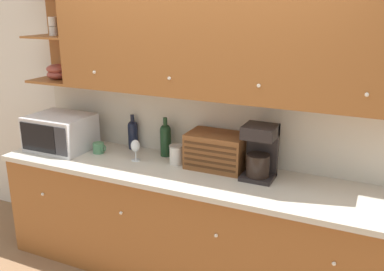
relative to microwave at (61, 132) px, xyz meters
name	(u,v)px	position (x,y,z in m)	size (l,w,h in m)	color
ground_plane	(203,252)	(1.20, 0.33, -1.05)	(24.00, 24.00, 0.00)	#896647
wall_back	(206,109)	(1.20, 0.36, 0.25)	(5.45, 0.06, 2.60)	silver
counter_unit	(187,224)	(1.20, 0.00, -0.60)	(3.07, 0.69, 0.90)	#935628
backsplash_panel	(204,125)	(1.20, 0.32, 0.13)	(3.05, 0.01, 0.56)	beige
upper_cabinets	(217,42)	(1.37, 0.16, 0.80)	(3.05, 0.37, 0.80)	#935628
microwave	(61,132)	(0.00, 0.00, 0.00)	(0.51, 0.42, 0.30)	silver
mug	(99,148)	(0.36, 0.04, -0.10)	(0.11, 0.09, 0.09)	#4C845B
wine_bottle	(133,133)	(0.56, 0.27, -0.01)	(0.09, 0.09, 0.30)	black
wine_glass	(135,147)	(0.74, 0.02, -0.03)	(0.07, 0.07, 0.17)	silver
second_wine_bottle	(166,138)	(0.90, 0.23, 0.00)	(0.09, 0.09, 0.33)	#19381E
storage_canister	(176,155)	(1.07, 0.09, -0.07)	(0.11, 0.11, 0.15)	silver
bread_box	(217,151)	(1.38, 0.16, -0.01)	(0.44, 0.29, 0.27)	brown
coffee_maker	(260,151)	(1.74, 0.10, 0.05)	(0.23, 0.22, 0.40)	black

